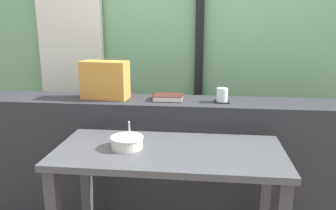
% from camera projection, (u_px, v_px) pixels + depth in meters
% --- Properties ---
extents(outdoor_backdrop, '(4.80, 0.08, 2.80)m').
position_uv_depth(outdoor_backdrop, '(187.00, 19.00, 2.88)').
color(outdoor_backdrop, '#7AAD7F').
rests_on(outdoor_backdrop, ground).
extents(curtain_left_panel, '(0.56, 0.06, 2.50)m').
position_uv_depth(curtain_left_panel, '(71.00, 37.00, 2.93)').
color(curtain_left_panel, silver).
rests_on(curtain_left_panel, ground).
extents(window_divider_post, '(0.07, 0.05, 2.60)m').
position_uv_depth(window_divider_post, '(200.00, 32.00, 2.83)').
color(window_divider_post, black).
rests_on(window_divider_post, ground).
extents(dark_console_ledge, '(2.80, 0.36, 0.86)m').
position_uv_depth(dark_console_ledge, '(179.00, 159.00, 2.42)').
color(dark_console_ledge, '#2D2D33').
rests_on(dark_console_ledge, ground).
extents(breakfast_table, '(1.22, 0.57, 0.72)m').
position_uv_depth(breakfast_table, '(169.00, 170.00, 1.85)').
color(breakfast_table, '#414145').
rests_on(breakfast_table, ground).
extents(coaster_square, '(0.10, 0.10, 0.00)m').
position_uv_depth(coaster_square, '(222.00, 102.00, 2.27)').
color(coaster_square, black).
rests_on(coaster_square, dark_console_ledge).
extents(juice_glass, '(0.08, 0.08, 0.09)m').
position_uv_depth(juice_glass, '(222.00, 95.00, 2.26)').
color(juice_glass, white).
rests_on(juice_glass, coaster_square).
extents(closed_book, '(0.21, 0.16, 0.04)m').
position_uv_depth(closed_book, '(168.00, 97.00, 2.32)').
color(closed_book, '#47231E').
rests_on(closed_book, dark_console_ledge).
extents(throw_pillow, '(0.33, 0.17, 0.26)m').
position_uv_depth(throw_pillow, '(105.00, 80.00, 2.35)').
color(throw_pillow, '#D18938').
rests_on(throw_pillow, dark_console_ledge).
extents(soup_bowl, '(0.18, 0.18, 0.16)m').
position_uv_depth(soup_bowl, '(127.00, 142.00, 1.83)').
color(soup_bowl, silver).
rests_on(soup_bowl, breakfast_table).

